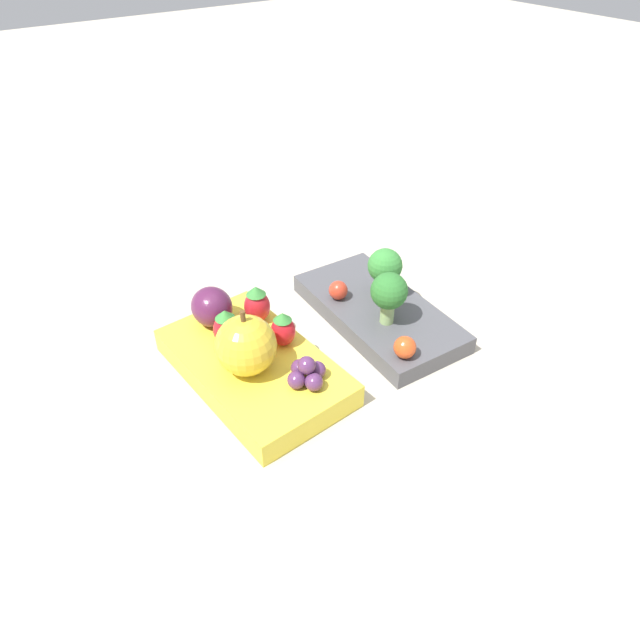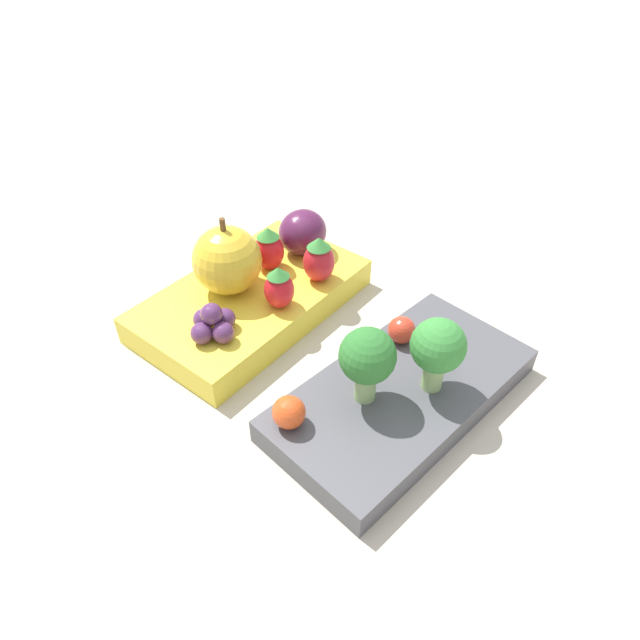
{
  "view_description": "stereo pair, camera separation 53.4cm",
  "coord_description": "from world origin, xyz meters",
  "px_view_note": "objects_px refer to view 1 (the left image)",
  "views": [
    {
      "loc": [
        0.39,
        -0.28,
        0.41
      ],
      "look_at": [
        0.0,
        -0.0,
        0.04
      ],
      "focal_mm": 32.0,
      "sensor_mm": 36.0,
      "label": 1
    },
    {
      "loc": [
        0.26,
        0.23,
        0.33
      ],
      "look_at": [
        0.0,
        -0.0,
        0.04
      ],
      "focal_mm": 32.0,
      "sensor_mm": 36.0,
      "label": 2
    }
  ],
  "objects_px": {
    "strawberry_0": "(226,328)",
    "grape_cluster": "(307,373)",
    "broccoli_floret_0": "(389,293)",
    "cherry_tomato_1": "(405,347)",
    "bento_box_fruit": "(253,365)",
    "plum": "(212,307)",
    "broccoli_floret_1": "(385,267)",
    "bento_box_savoury": "(380,314)",
    "strawberry_1": "(285,331)",
    "cherry_tomato_0": "(338,290)",
    "apple": "(246,345)",
    "strawberry_2": "(257,304)"
  },
  "relations": [
    {
      "from": "strawberry_0",
      "to": "grape_cluster",
      "type": "distance_m",
      "value": 0.1
    },
    {
      "from": "broccoli_floret_0",
      "to": "cherry_tomato_1",
      "type": "height_order",
      "value": "broccoli_floret_0"
    },
    {
      "from": "bento_box_fruit",
      "to": "plum",
      "type": "bearing_deg",
      "value": -175.21
    },
    {
      "from": "cherry_tomato_1",
      "to": "strawberry_0",
      "type": "height_order",
      "value": "strawberry_0"
    },
    {
      "from": "bento_box_fruit",
      "to": "broccoli_floret_0",
      "type": "bearing_deg",
      "value": 78.33
    },
    {
      "from": "broccoli_floret_1",
      "to": "bento_box_savoury",
      "type": "bearing_deg",
      "value": -46.83
    },
    {
      "from": "broccoli_floret_1",
      "to": "strawberry_1",
      "type": "distance_m",
      "value": 0.15
    },
    {
      "from": "cherry_tomato_0",
      "to": "grape_cluster",
      "type": "bearing_deg",
      "value": -48.42
    },
    {
      "from": "strawberry_0",
      "to": "grape_cluster",
      "type": "bearing_deg",
      "value": 19.87
    },
    {
      "from": "broccoli_floret_1",
      "to": "apple",
      "type": "distance_m",
      "value": 0.2
    },
    {
      "from": "broccoli_floret_1",
      "to": "strawberry_2",
      "type": "distance_m",
      "value": 0.15
    },
    {
      "from": "broccoli_floret_0",
      "to": "plum",
      "type": "bearing_deg",
      "value": -122.91
    },
    {
      "from": "broccoli_floret_0",
      "to": "strawberry_2",
      "type": "height_order",
      "value": "broccoli_floret_0"
    },
    {
      "from": "broccoli_floret_0",
      "to": "cherry_tomato_1",
      "type": "bearing_deg",
      "value": -23.06
    },
    {
      "from": "strawberry_2",
      "to": "grape_cluster",
      "type": "xyz_separation_m",
      "value": [
        0.11,
        -0.01,
        -0.01
      ]
    },
    {
      "from": "cherry_tomato_1",
      "to": "plum",
      "type": "relative_size",
      "value": 0.5
    },
    {
      "from": "cherry_tomato_1",
      "to": "strawberry_2",
      "type": "xyz_separation_m",
      "value": [
        -0.13,
        -0.09,
        0.01
      ]
    },
    {
      "from": "strawberry_1",
      "to": "grape_cluster",
      "type": "relative_size",
      "value": 0.95
    },
    {
      "from": "grape_cluster",
      "to": "strawberry_1",
      "type": "bearing_deg",
      "value": 167.4
    },
    {
      "from": "broccoli_floret_1",
      "to": "strawberry_0",
      "type": "bearing_deg",
      "value": -96.24
    },
    {
      "from": "bento_box_fruit",
      "to": "strawberry_0",
      "type": "bearing_deg",
      "value": -161.93
    },
    {
      "from": "bento_box_savoury",
      "to": "apple",
      "type": "relative_size",
      "value": 3.05
    },
    {
      "from": "bento_box_savoury",
      "to": "broccoli_floret_0",
      "type": "relative_size",
      "value": 3.5
    },
    {
      "from": "cherry_tomato_1",
      "to": "plum",
      "type": "height_order",
      "value": "plum"
    },
    {
      "from": "cherry_tomato_0",
      "to": "bento_box_savoury",
      "type": "bearing_deg",
      "value": 36.23
    },
    {
      "from": "plum",
      "to": "broccoli_floret_0",
      "type": "bearing_deg",
      "value": 57.09
    },
    {
      "from": "bento_box_savoury",
      "to": "cherry_tomato_0",
      "type": "height_order",
      "value": "cherry_tomato_0"
    },
    {
      "from": "bento_box_fruit",
      "to": "broccoli_floret_0",
      "type": "relative_size",
      "value": 3.45
    },
    {
      "from": "plum",
      "to": "broccoli_floret_1",
      "type": "bearing_deg",
      "value": 71.96
    },
    {
      "from": "bento_box_fruit",
      "to": "apple",
      "type": "xyz_separation_m",
      "value": [
        0.02,
        -0.01,
        0.04
      ]
    },
    {
      "from": "bento_box_fruit",
      "to": "cherry_tomato_0",
      "type": "height_order",
      "value": "cherry_tomato_0"
    },
    {
      "from": "apple",
      "to": "broccoli_floret_1",
      "type": "bearing_deg",
      "value": 97.26
    },
    {
      "from": "strawberry_2",
      "to": "bento_box_savoury",
      "type": "bearing_deg",
      "value": 67.7
    },
    {
      "from": "cherry_tomato_1",
      "to": "apple",
      "type": "height_order",
      "value": "apple"
    },
    {
      "from": "strawberry_2",
      "to": "cherry_tomato_1",
      "type": "bearing_deg",
      "value": 35.06
    },
    {
      "from": "strawberry_0",
      "to": "strawberry_1",
      "type": "distance_m",
      "value": 0.06
    },
    {
      "from": "broccoli_floret_0",
      "to": "broccoli_floret_1",
      "type": "bearing_deg",
      "value": 144.29
    },
    {
      "from": "bento_box_fruit",
      "to": "cherry_tomato_1",
      "type": "distance_m",
      "value": 0.16
    },
    {
      "from": "plum",
      "to": "bento_box_fruit",
      "type": "bearing_deg",
      "value": 4.79
    },
    {
      "from": "apple",
      "to": "plum",
      "type": "bearing_deg",
      "value": 175.63
    },
    {
      "from": "bento_box_savoury",
      "to": "cherry_tomato_1",
      "type": "bearing_deg",
      "value": -24.44
    },
    {
      "from": "cherry_tomato_1",
      "to": "strawberry_1",
      "type": "bearing_deg",
      "value": -130.3
    },
    {
      "from": "strawberry_0",
      "to": "broccoli_floret_0",
      "type": "bearing_deg",
      "value": 69.03
    },
    {
      "from": "strawberry_2",
      "to": "plum",
      "type": "distance_m",
      "value": 0.05
    },
    {
      "from": "strawberry_0",
      "to": "strawberry_1",
      "type": "xyz_separation_m",
      "value": [
        0.04,
        0.05,
        -0.0
      ]
    },
    {
      "from": "grape_cluster",
      "to": "apple",
      "type": "bearing_deg",
      "value": -143.06
    },
    {
      "from": "cherry_tomato_0",
      "to": "grape_cluster",
      "type": "relative_size",
      "value": 0.54
    },
    {
      "from": "broccoli_floret_1",
      "to": "strawberry_2",
      "type": "xyz_separation_m",
      "value": [
        -0.04,
        -0.15,
        -0.01
      ]
    },
    {
      "from": "bento_box_fruit",
      "to": "cherry_tomato_0",
      "type": "distance_m",
      "value": 0.14
    },
    {
      "from": "bento_box_fruit",
      "to": "strawberry_1",
      "type": "distance_m",
      "value": 0.05
    }
  ]
}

